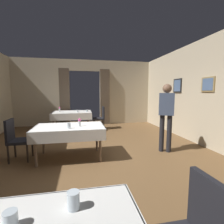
# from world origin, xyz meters

# --- Properties ---
(ground) EXTENTS (10.08, 10.08, 0.00)m
(ground) POSITION_xyz_m (0.00, 0.00, 0.00)
(ground) COLOR brown
(wall_right) EXTENTS (0.16, 8.40, 3.00)m
(wall_right) POSITION_xyz_m (3.20, 0.00, 1.50)
(wall_right) COLOR beige
(wall_right) RESTS_ON ground
(wall_back) EXTENTS (6.40, 0.27, 3.00)m
(wall_back) POSITION_xyz_m (0.00, 4.18, 1.52)
(wall_back) COLOR beige
(wall_back) RESTS_ON ground
(dining_table_mid) EXTENTS (1.55, 0.96, 0.75)m
(dining_table_mid) POSITION_xyz_m (-0.49, 0.15, 0.67)
(dining_table_mid) COLOR #7A604C
(dining_table_mid) RESTS_ON ground
(dining_table_far) EXTENTS (1.53, 1.07, 0.75)m
(dining_table_far) POSITION_xyz_m (-0.57, 3.00, 0.67)
(dining_table_far) COLOR #7A604C
(dining_table_far) RESTS_ON ground
(chair_mid_left) EXTENTS (0.44, 0.44, 0.93)m
(chair_mid_left) POSITION_xyz_m (-1.65, 0.23, 0.52)
(chair_mid_left) COLOR black
(chair_mid_left) RESTS_ON ground
(chair_far_right) EXTENTS (0.44, 0.44, 0.93)m
(chair_far_right) POSITION_xyz_m (0.58, 3.01, 0.52)
(chair_far_right) COLOR black
(chair_far_right) RESTS_ON ground
(glass_near_a) EXTENTS (0.08, 0.08, 0.10)m
(glass_near_a) POSITION_xyz_m (-0.64, -2.69, 0.80)
(glass_near_a) COLOR silver
(glass_near_a) RESTS_ON dining_table_near
(glass_near_d) EXTENTS (0.08, 0.08, 0.12)m
(glass_near_d) POSITION_xyz_m (-0.30, -2.61, 0.81)
(glass_near_d) COLOR silver
(glass_near_d) RESTS_ON dining_table_near
(flower_vase_mid) EXTENTS (0.07, 0.07, 0.18)m
(flower_vase_mid) POSITION_xyz_m (-0.26, 0.09, 0.85)
(flower_vase_mid) COLOR silver
(flower_vase_mid) RESTS_ON dining_table_mid
(glass_mid_b) EXTENTS (0.08, 0.08, 0.11)m
(glass_mid_b) POSITION_xyz_m (-0.48, -0.10, 0.81)
(glass_mid_b) COLOR silver
(glass_mid_b) RESTS_ON dining_table_mid
(flower_vase_far) EXTENTS (0.07, 0.07, 0.19)m
(flower_vase_far) POSITION_xyz_m (-1.05, 3.15, 0.85)
(flower_vase_far) COLOR silver
(flower_vase_far) RESTS_ON dining_table_far
(glass_far_b) EXTENTS (0.07, 0.07, 0.10)m
(glass_far_b) POSITION_xyz_m (-0.35, 2.73, 0.80)
(glass_far_b) COLOR silver
(glass_far_b) RESTS_ON dining_table_far
(plate_far_c) EXTENTS (0.21, 0.21, 0.01)m
(plate_far_c) POSITION_xyz_m (-0.08, 3.31, 0.76)
(plate_far_c) COLOR white
(plate_far_c) RESTS_ON dining_table_far
(glass_far_d) EXTENTS (0.08, 0.08, 0.08)m
(glass_far_d) POSITION_xyz_m (0.02, 2.86, 0.79)
(glass_far_d) COLOR silver
(glass_far_d) RESTS_ON dining_table_far
(person_waiter_by_doorway) EXTENTS (0.42, 0.37, 1.72)m
(person_waiter_by_doorway) POSITION_xyz_m (1.88, 0.09, 1.02)
(person_waiter_by_doorway) COLOR black
(person_waiter_by_doorway) RESTS_ON ground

